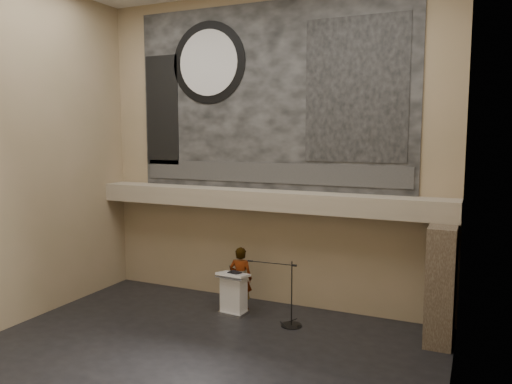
% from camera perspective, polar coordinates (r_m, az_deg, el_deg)
% --- Properties ---
extents(floor, '(10.00, 10.00, 0.00)m').
position_cam_1_polar(floor, '(11.19, -7.13, -18.36)').
color(floor, black).
rests_on(floor, ground).
extents(wall_back, '(10.00, 0.02, 8.50)m').
position_cam_1_polar(wall_back, '(13.70, 1.38, 4.73)').
color(wall_back, '#887856').
rests_on(wall_back, floor).
extents(wall_front, '(10.00, 0.02, 8.50)m').
position_cam_1_polar(wall_front, '(7.07, -24.82, 2.11)').
color(wall_front, '#887856').
rests_on(wall_front, floor).
extents(wall_left, '(0.02, 8.00, 8.50)m').
position_cam_1_polar(wall_left, '(13.46, -25.94, 4.01)').
color(wall_left, '#887856').
rests_on(wall_left, floor).
extents(wall_right, '(0.02, 8.00, 8.50)m').
position_cam_1_polar(wall_right, '(8.63, 22.07, 2.99)').
color(wall_right, '#887856').
rests_on(wall_right, floor).
extents(soffit, '(10.00, 0.80, 0.50)m').
position_cam_1_polar(soffit, '(13.45, 0.70, -0.87)').
color(soffit, gray).
rests_on(soffit, wall_back).
extents(sprinkler_left, '(0.04, 0.04, 0.06)m').
position_cam_1_polar(sprinkler_left, '(14.15, -5.33, -1.66)').
color(sprinkler_left, '#B2893D').
rests_on(sprinkler_left, soffit).
extents(sprinkler_right, '(0.04, 0.04, 0.06)m').
position_cam_1_polar(sprinkler_right, '(12.81, 8.43, -2.60)').
color(sprinkler_right, '#B2893D').
rests_on(sprinkler_right, soffit).
extents(banner, '(8.00, 0.05, 5.00)m').
position_cam_1_polar(banner, '(13.70, 1.35, 10.80)').
color(banner, black).
rests_on(banner, wall_back).
extents(banner_text_strip, '(7.76, 0.02, 0.55)m').
position_cam_1_polar(banner_text_strip, '(13.67, 1.26, 2.21)').
color(banner_text_strip, '#2D2D2D').
rests_on(banner_text_strip, banner).
extents(banner_clock_rim, '(2.30, 0.02, 2.30)m').
position_cam_1_polar(banner_clock_rim, '(14.56, -5.45, 14.49)').
color(banner_clock_rim, black).
rests_on(banner_clock_rim, banner).
extents(banner_clock_face, '(1.84, 0.02, 1.84)m').
position_cam_1_polar(banner_clock_face, '(14.54, -5.49, 14.50)').
color(banner_clock_face, silver).
rests_on(banner_clock_face, banner).
extents(banner_building_print, '(2.60, 0.02, 3.60)m').
position_cam_1_polar(banner_building_print, '(12.92, 11.33, 11.35)').
color(banner_building_print, black).
rests_on(banner_building_print, banner).
extents(banner_brick_print, '(1.10, 0.02, 3.20)m').
position_cam_1_polar(banner_brick_print, '(15.30, -10.68, 9.14)').
color(banner_brick_print, black).
rests_on(banner_brick_print, banner).
extents(stone_pier, '(0.60, 1.40, 2.70)m').
position_cam_1_polar(stone_pier, '(12.26, 20.42, -9.72)').
color(stone_pier, '#403327').
rests_on(stone_pier, floor).
extents(lectern, '(0.81, 0.61, 1.14)m').
position_cam_1_polar(lectern, '(13.36, -2.57, -11.50)').
color(lectern, silver).
rests_on(lectern, floor).
extents(binder, '(0.36, 0.31, 0.04)m').
position_cam_1_polar(binder, '(13.18, -2.48, -9.18)').
color(binder, black).
rests_on(binder, lectern).
extents(papers, '(0.30, 0.34, 0.00)m').
position_cam_1_polar(papers, '(13.23, -2.93, -9.19)').
color(papers, white).
rests_on(papers, lectern).
extents(speaker_person, '(0.69, 0.52, 1.72)m').
position_cam_1_polar(speaker_person, '(13.57, -1.77, -9.84)').
color(speaker_person, beige).
rests_on(speaker_person, floor).
extents(mic_stand, '(1.42, 0.52, 1.63)m').
position_cam_1_polar(mic_stand, '(12.71, 3.90, -13.97)').
color(mic_stand, black).
rests_on(mic_stand, floor).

